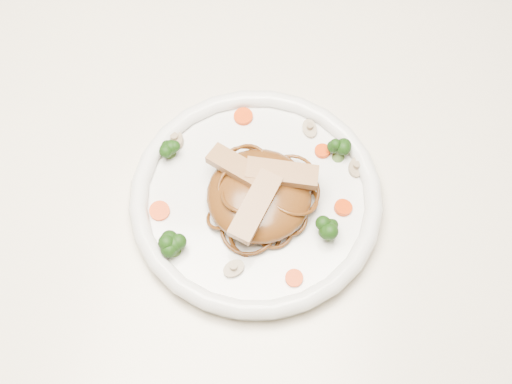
# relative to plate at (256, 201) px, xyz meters

# --- Properties ---
(ground) EXTENTS (4.00, 4.00, 0.00)m
(ground) POSITION_rel_plate_xyz_m (-0.09, 0.03, -0.76)
(ground) COLOR brown
(ground) RESTS_ON ground
(table) EXTENTS (1.20, 0.80, 0.75)m
(table) POSITION_rel_plate_xyz_m (-0.09, 0.03, -0.11)
(table) COLOR beige
(table) RESTS_ON ground
(plate) EXTENTS (0.32, 0.32, 0.02)m
(plate) POSITION_rel_plate_xyz_m (0.00, 0.00, 0.00)
(plate) COLOR white
(plate) RESTS_ON table
(noodle_mound) EXTENTS (0.15, 0.15, 0.04)m
(noodle_mound) POSITION_rel_plate_xyz_m (0.00, -0.00, 0.02)
(noodle_mound) COLOR brown
(noodle_mound) RESTS_ON plate
(chicken_a) EXTENTS (0.07, 0.02, 0.01)m
(chicken_a) POSITION_rel_plate_xyz_m (0.03, 0.01, 0.04)
(chicken_a) COLOR tan
(chicken_a) RESTS_ON noodle_mound
(chicken_b) EXTENTS (0.07, 0.05, 0.01)m
(chicken_b) POSITION_rel_plate_xyz_m (-0.02, 0.01, 0.04)
(chicken_b) COLOR tan
(chicken_b) RESTS_ON noodle_mound
(chicken_c) EXTENTS (0.05, 0.08, 0.01)m
(chicken_c) POSITION_rel_plate_xyz_m (0.00, -0.03, 0.04)
(chicken_c) COLOR tan
(chicken_c) RESTS_ON noodle_mound
(broccoli_0) EXTENTS (0.03, 0.03, 0.03)m
(broccoli_0) POSITION_rel_plate_xyz_m (0.08, 0.06, 0.02)
(broccoli_0) COLOR #13390C
(broccoli_0) RESTS_ON plate
(broccoli_1) EXTENTS (0.03, 0.03, 0.03)m
(broccoli_1) POSITION_rel_plate_xyz_m (-0.10, 0.04, 0.02)
(broccoli_1) COLOR #13390C
(broccoli_1) RESTS_ON plate
(broccoli_2) EXTENTS (0.03, 0.03, 0.03)m
(broccoli_2) POSITION_rel_plate_xyz_m (-0.08, -0.07, 0.02)
(broccoli_2) COLOR #13390C
(broccoli_2) RESTS_ON plate
(broccoli_3) EXTENTS (0.03, 0.03, 0.03)m
(broccoli_3) POSITION_rel_plate_xyz_m (0.08, -0.03, 0.02)
(broccoli_3) COLOR #13390C
(broccoli_3) RESTS_ON plate
(carrot_0) EXTENTS (0.02, 0.02, 0.00)m
(carrot_0) POSITION_rel_plate_xyz_m (0.07, 0.07, 0.01)
(carrot_0) COLOR #E83708
(carrot_0) RESTS_ON plate
(carrot_1) EXTENTS (0.03, 0.03, 0.00)m
(carrot_1) POSITION_rel_plate_xyz_m (-0.10, -0.03, 0.01)
(carrot_1) COLOR #E83708
(carrot_1) RESTS_ON plate
(carrot_2) EXTENTS (0.02, 0.02, 0.00)m
(carrot_2) POSITION_rel_plate_xyz_m (0.09, -0.00, 0.01)
(carrot_2) COLOR #E83708
(carrot_2) RESTS_ON plate
(carrot_3) EXTENTS (0.03, 0.03, 0.00)m
(carrot_3) POSITION_rel_plate_xyz_m (-0.03, 0.10, 0.01)
(carrot_3) COLOR #E83708
(carrot_3) RESTS_ON plate
(carrot_4) EXTENTS (0.02, 0.02, 0.00)m
(carrot_4) POSITION_rel_plate_xyz_m (0.05, -0.09, 0.01)
(carrot_4) COLOR #E83708
(carrot_4) RESTS_ON plate
(mushroom_0) EXTENTS (0.03, 0.03, 0.01)m
(mushroom_0) POSITION_rel_plate_xyz_m (-0.01, -0.08, 0.01)
(mushroom_0) COLOR tan
(mushroom_0) RESTS_ON plate
(mushroom_1) EXTENTS (0.02, 0.02, 0.01)m
(mushroom_1) POSITION_rel_plate_xyz_m (0.10, 0.05, 0.01)
(mushroom_1) COLOR tan
(mushroom_1) RESTS_ON plate
(mushroom_2) EXTENTS (0.04, 0.04, 0.01)m
(mushroom_2) POSITION_rel_plate_xyz_m (-0.10, 0.06, 0.01)
(mushroom_2) COLOR tan
(mushroom_2) RESTS_ON plate
(mushroom_3) EXTENTS (0.03, 0.03, 0.01)m
(mushroom_3) POSITION_rel_plate_xyz_m (0.05, 0.09, 0.01)
(mushroom_3) COLOR tan
(mushroom_3) RESTS_ON plate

